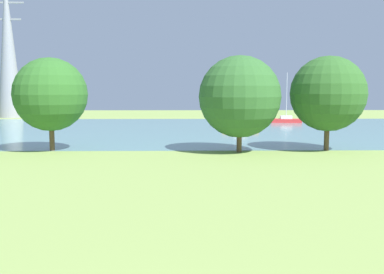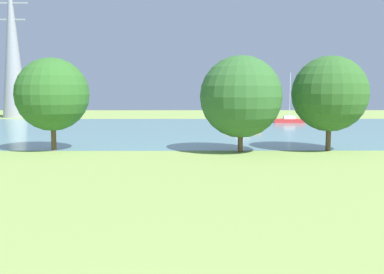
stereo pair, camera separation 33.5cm
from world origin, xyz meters
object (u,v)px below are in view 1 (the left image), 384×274
object	(u,v)px
sailboat_red	(286,120)
tree_mid_shore	(240,97)
tree_east_near	(50,94)
electricity_pylon	(8,46)
sailboat_orange	(240,126)
tree_east_far	(328,94)

from	to	relation	value
sailboat_red	tree_mid_shore	world-z (taller)	tree_mid_shore
sailboat_red	tree_mid_shore	bearing A→B (deg)	-109.90
tree_east_near	electricity_pylon	world-z (taller)	electricity_pylon
sailboat_orange	electricity_pylon	world-z (taller)	electricity_pylon
electricity_pylon	sailboat_orange	bearing A→B (deg)	-32.56
electricity_pylon	sailboat_red	bearing A→B (deg)	-15.47
sailboat_orange	tree_east_near	bearing A→B (deg)	-135.13
sailboat_red	tree_east_far	xyz separation A→B (m)	(-3.79, -31.13, 4.48)
sailboat_red	electricity_pylon	world-z (taller)	electricity_pylon
tree_east_far	electricity_pylon	distance (m)	64.08
sailboat_orange	tree_east_near	distance (m)	27.08
sailboat_orange	tree_east_far	xyz separation A→B (m)	(5.11, -19.08, 4.48)
sailboat_red	tree_east_near	xyz separation A→B (m)	(-27.82, -30.89, 4.42)
sailboat_red	tree_east_far	bearing A→B (deg)	-96.93
sailboat_orange	tree_east_far	size ratio (longest dim) A/B	0.95
tree_east_far	electricity_pylon	xyz separation A→B (m)	(-45.19, 44.68, 8.27)
tree_east_far	sailboat_red	bearing A→B (deg)	83.07
tree_east_near	electricity_pylon	xyz separation A→B (m)	(-21.15, 44.44, 8.33)
tree_east_near	tree_east_far	world-z (taller)	tree_east_far
sailboat_orange	electricity_pylon	xyz separation A→B (m)	(-40.08, 25.59, 12.76)
sailboat_orange	electricity_pylon	bearing A→B (deg)	147.44
tree_mid_shore	electricity_pylon	size ratio (longest dim) A/B	0.31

